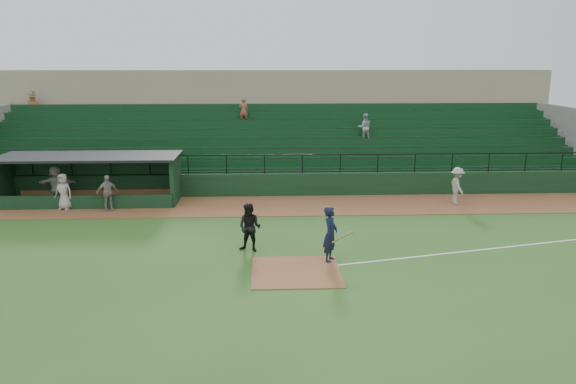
{
  "coord_description": "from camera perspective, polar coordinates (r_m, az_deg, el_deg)",
  "views": [
    {
      "loc": [
        -1.06,
        -18.95,
        6.97
      ],
      "look_at": [
        0.0,
        5.0,
        1.4
      ],
      "focal_mm": 35.11,
      "sensor_mm": 36.0,
      "label": 1
    }
  ],
  "objects": [
    {
      "name": "batter_at_plate",
      "position": [
        20.03,
        4.32,
        -4.28
      ],
      "size": [
        1.15,
        0.86,
        2.01
      ],
      "color": "black",
      "rests_on": "ground"
    },
    {
      "name": "stadium_structure",
      "position": [
        35.73,
        -0.82,
        5.57
      ],
      "size": [
        38.0,
        13.08,
        6.4
      ],
      "color": "black",
      "rests_on": "ground"
    },
    {
      "name": "warning_track",
      "position": [
        27.85,
        -0.27,
        -1.38
      ],
      "size": [
        40.0,
        4.0,
        0.03
      ],
      "primitive_type": "cube",
      "color": "brown",
      "rests_on": "ground"
    },
    {
      "name": "dugout_player_a",
      "position": [
        28.04,
        -17.82,
        -0.07
      ],
      "size": [
        1.1,
        0.79,
        1.73
      ],
      "primitive_type": "imported",
      "rotation": [
        0.0,
        0.0,
        0.41
      ],
      "color": "gray",
      "rests_on": "warning_track"
    },
    {
      "name": "dugout",
      "position": [
        30.33,
        -19.14,
        1.64
      ],
      "size": [
        8.9,
        3.2,
        2.42
      ],
      "color": "black",
      "rests_on": "ground"
    },
    {
      "name": "home_plate_dirt",
      "position": [
        19.28,
        0.8,
        -8.07
      ],
      "size": [
        3.0,
        3.0,
        0.03
      ],
      "primitive_type": "cube",
      "color": "brown",
      "rests_on": "ground"
    },
    {
      "name": "runner",
      "position": [
        29.17,
        16.77,
        0.6
      ],
      "size": [
        0.73,
        1.21,
        1.84
      ],
      "primitive_type": "imported",
      "rotation": [
        0.0,
        0.0,
        1.61
      ],
      "color": "#A29C97",
      "rests_on": "warning_track"
    },
    {
      "name": "umpire",
      "position": [
        21.11,
        -3.89,
        -3.61
      ],
      "size": [
        1.09,
        0.98,
        1.84
      ],
      "primitive_type": "imported",
      "rotation": [
        0.0,
        0.0,
        -0.37
      ],
      "color": "black",
      "rests_on": "ground"
    },
    {
      "name": "ground",
      "position": [
        20.22,
        0.63,
        -7.09
      ],
      "size": [
        90.0,
        90.0,
        0.0
      ],
      "primitive_type": "plane",
      "color": "#2A551B",
      "rests_on": "ground"
    },
    {
      "name": "dugout_player_b",
      "position": [
        28.97,
        -21.78,
        0.04
      ],
      "size": [
        0.96,
        0.75,
        1.75
      ],
      "primitive_type": "imported",
      "rotation": [
        0.0,
        0.0,
        -0.25
      ],
      "color": "#A6A09B",
      "rests_on": "warning_track"
    },
    {
      "name": "foul_line",
      "position": [
        23.16,
        20.72,
        -5.29
      ],
      "size": [
        17.49,
        4.44,
        0.01
      ],
      "primitive_type": "cube",
      "rotation": [
        0.0,
        0.0,
        0.24
      ],
      "color": "white",
      "rests_on": "ground"
    },
    {
      "name": "dugout_player_c",
      "position": [
        30.27,
        -22.42,
        0.71
      ],
      "size": [
        1.82,
        0.62,
        1.94
      ],
      "primitive_type": "imported",
      "rotation": [
        0.0,
        0.0,
        3.17
      ],
      "color": "#A19C96",
      "rests_on": "warning_track"
    }
  ]
}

